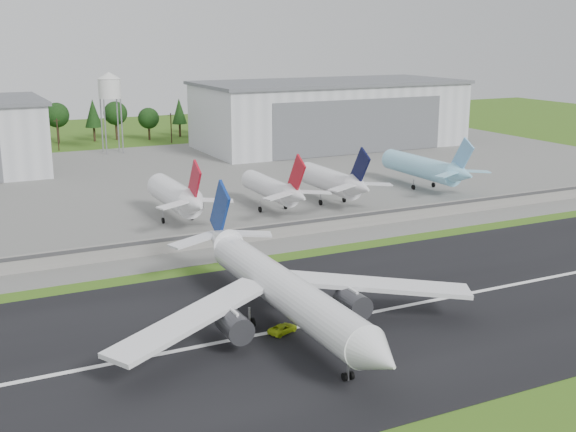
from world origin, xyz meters
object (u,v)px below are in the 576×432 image
parked_jet_skyblue (427,168)px  parked_jet_navy (336,181)px  main_airliner (287,300)px  parked_jet_red_b (275,189)px  parked_jet_red_a (179,197)px  ground_vehicle (283,329)px

parked_jet_skyblue → parked_jet_navy: bearing=-171.2°
parked_jet_navy → main_airliner: bearing=-124.9°
main_airliner → parked_jet_red_b: main_airliner is taller
main_airliner → parked_jet_red_a: size_ratio=1.89×
ground_vehicle → parked_jet_skyblue: size_ratio=0.13×
parked_jet_red_b → parked_jet_navy: 17.02m
ground_vehicle → parked_jet_red_b: bearing=-45.9°
main_airliner → ground_vehicle: main_airliner is taller
main_airliner → ground_vehicle: size_ratio=12.19×
parked_jet_red_a → parked_jet_navy: parked_jet_red_a is taller
parked_jet_red_a → parked_jet_skyblue: 74.31m
parked_jet_navy → parked_jet_red_a: bearing=180.0°
main_airliner → parked_jet_red_a: (5.23, 67.03, 1.51)m
parked_jet_navy → ground_vehicle: bearing=-125.2°
parked_jet_red_a → parked_jet_navy: 41.59m
parked_jet_red_b → parked_jet_navy: (17.01, 0.07, 0.36)m
main_airliner → parked_jet_red_b: (29.81, 66.94, 0.97)m
main_airliner → ground_vehicle: (-0.85, -0.48, -4.12)m
main_airliner → parked_jet_navy: (46.82, 67.01, 1.33)m
parked_jet_red_b → parked_jet_skyblue: bearing=5.8°
main_airliner → parked_jet_red_b: 73.28m
parked_jet_navy → parked_jet_skyblue: (32.55, 5.01, 0.03)m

